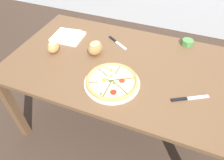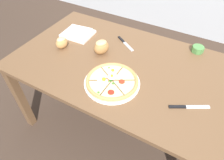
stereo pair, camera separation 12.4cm
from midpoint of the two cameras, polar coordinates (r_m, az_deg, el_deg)
The scene contains 9 objects.
ground_plane at distance 1.95m, azimuth 0.03°, elevation -11.78°, with size 12.00×12.00×0.00m, color #3D2D23.
dining_table at distance 1.46m, azimuth 0.04°, elevation 2.30°, with size 1.59×0.93×0.73m.
pizza at distance 1.24m, azimuth -2.86°, elevation -0.47°, with size 0.35×0.35×0.05m.
ramekin_bowl at distance 1.65m, azimuth 18.76°, elevation 10.07°, with size 0.09×0.09×0.04m.
napkin_folded at distance 1.70m, azimuth -14.62°, elevation 11.97°, with size 0.25×0.21×0.04m.
bread_piece_near at distance 1.46m, azimuth -7.27°, elevation 8.95°, with size 0.13×0.14×0.11m.
bread_piece_mid at distance 1.55m, azimuth -18.62°, elevation 8.80°, with size 0.09×0.11×0.09m.
knife_main at distance 1.59m, azimuth -0.77°, elevation 10.57°, with size 0.19×0.13×0.01m.
knife_spare at distance 1.23m, azimuth 18.64°, elevation -5.12°, with size 0.21×0.13×0.01m.
Camera 1 is at (0.33, -1.03, 1.63)m, focal length 32.00 mm.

